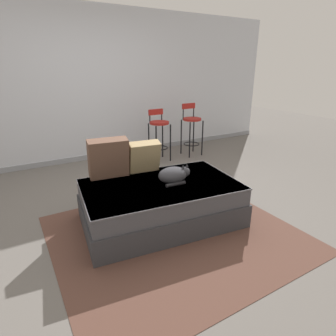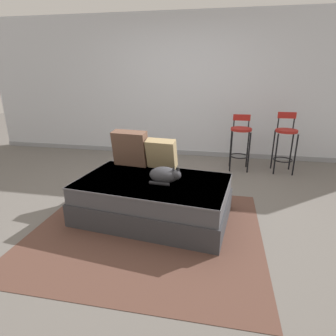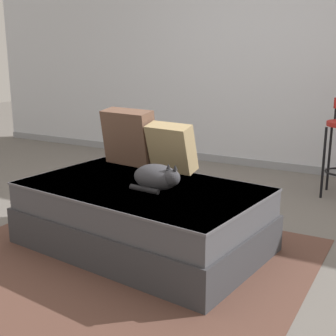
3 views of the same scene
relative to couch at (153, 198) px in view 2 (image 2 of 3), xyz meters
The scene contains 10 objects.
ground_plane 0.46m from the couch, 90.00° to the left, with size 16.00×16.00×0.00m, color #66605B.
wall_back_panel 2.86m from the couch, 90.00° to the left, with size 8.00×0.10×2.60m, color silver.
wall_baseboard_trim 2.60m from the couch, 90.00° to the left, with size 8.00×0.02×0.09m, color gray.
area_rug 0.38m from the couch, 90.00° to the right, with size 2.36×2.12×0.01m, color brown.
couch is the anchor object (origin of this frame).
throw_pillow_corner 0.76m from the couch, 131.13° to the left, with size 0.45×0.27×0.45m.
throw_pillow_middle 0.58m from the couch, 88.82° to the left, with size 0.38×0.26×0.38m.
cat 0.34m from the couch, 13.90° to the right, with size 0.36×0.26×0.20m.
bar_stool_near_window 2.20m from the couch, 61.80° to the left, with size 0.34×0.34×0.91m.
bar_stool_by_doorway 2.60m from the couch, 47.87° to the left, with size 0.34×0.34×0.97m.
Camera 2 is at (0.71, -3.20, 1.59)m, focal length 30.00 mm.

